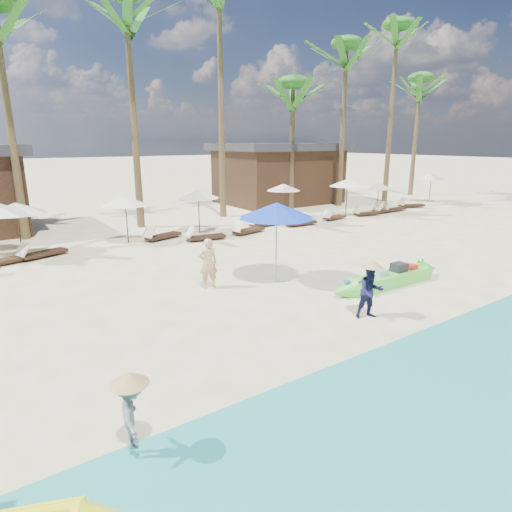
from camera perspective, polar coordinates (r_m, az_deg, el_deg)
ground at (r=10.78m, az=-0.27°, el=-9.40°), size 240.00×240.00×0.00m
wet_sand_strip at (r=7.74m, az=22.60°, el=-21.48°), size 240.00×4.50×0.01m
green_canoe at (r=14.28m, az=17.35°, el=-2.90°), size 5.34×0.77×0.68m
tourist at (r=13.36m, az=-6.40°, el=-0.97°), size 0.65×0.50×1.59m
vendor_green at (r=11.43m, az=15.02°, el=-4.61°), size 0.85×0.76×1.44m
vendor_yellow at (r=6.74m, az=-16.20°, el=-19.49°), size 0.58×0.77×1.06m
blue_umbrella at (r=13.55m, az=2.75°, el=6.09°), size 2.42×2.42×2.60m
resort_parasol_5 at (r=18.63m, az=-29.36°, el=5.58°), size 2.17×2.17×2.23m
lounger_5_left at (r=18.88m, az=-26.84°, el=0.40°), size 1.95×1.15×0.63m
resort_parasol_6 at (r=19.94m, az=-17.05°, el=7.05°), size 2.05×2.05×2.11m
lounger_6_left at (r=20.48m, az=-12.55°, el=2.74°), size 1.99×1.12×0.64m
lounger_6_right at (r=19.99m, az=-6.99°, el=2.68°), size 1.91×0.85×0.63m
resort_parasol_7 at (r=21.49m, az=-7.70°, el=8.19°), size 2.09×2.09×2.15m
lounger_7_left at (r=21.27m, az=-1.23°, el=3.54°), size 1.96×0.98×0.64m
lounger_7_right at (r=23.06m, az=0.86°, el=4.42°), size 1.74×0.55×0.59m
resort_parasol_8 at (r=25.37m, az=3.69°, el=9.13°), size 1.99×1.99×2.05m
lounger_8_left at (r=23.38m, az=5.72°, el=4.54°), size 1.93×0.65×0.65m
resort_parasol_9 at (r=26.69m, az=12.09°, el=9.52°), size 2.19×2.19×2.25m
lounger_9_left at (r=25.51m, az=10.29°, el=5.20°), size 1.76×0.79×0.58m
lounger_9_right at (r=27.31m, az=14.43°, el=5.62°), size 1.81×0.85×0.59m
resort_parasol_10 at (r=28.34m, az=16.04°, el=8.97°), size 1.86×1.86×1.92m
lounger_10_left at (r=28.75m, az=16.71°, el=5.96°), size 1.94×0.68×0.65m
lounger_10_right at (r=29.44m, az=17.77°, el=6.04°), size 1.80×0.62×0.60m
resort_parasol_11 at (r=35.06m, az=22.35°, el=9.79°), size 2.05×2.05×2.11m
lounger_11_left at (r=31.64m, az=19.86°, el=6.47°), size 1.96×1.12×0.64m
palm_4 at (r=23.95m, az=-16.75°, el=26.52°), size 2.08×2.08×11.70m
palm_5 at (r=26.73m, az=-4.91°, el=28.78°), size 2.08×2.08×13.60m
palm_6 at (r=29.25m, az=4.95°, el=20.11°), size 2.08×2.08×8.51m
palm_7 at (r=31.35m, az=11.86°, el=23.09°), size 2.08×2.08×11.08m
palm_8 at (r=34.62m, az=18.11°, el=23.90°), size 2.08×2.08×12.70m
palm_9 at (r=39.29m, az=20.95°, el=19.40°), size 2.08×2.08×9.82m
pavilion_east at (r=32.28m, az=2.99°, el=11.03°), size 8.80×6.60×4.30m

